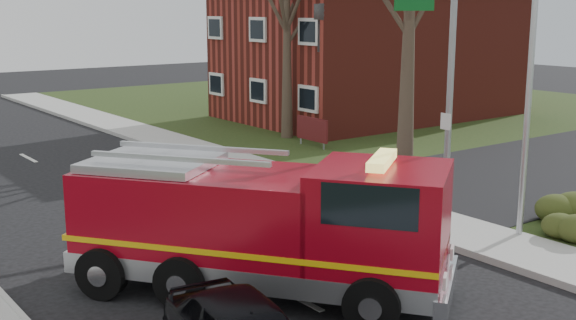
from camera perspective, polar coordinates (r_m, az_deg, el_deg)
ground at (r=15.71m, az=0.37°, el=-10.71°), size 120.00×120.00×0.00m
sidewalk_right at (r=19.82m, az=14.91°, el=-6.02°), size 2.40×80.00×0.15m
brick_building at (r=40.62m, az=6.54°, el=8.50°), size 15.40×10.40×7.25m
health_center_sign at (r=31.25m, az=1.92°, el=2.42°), size 0.12×2.00×1.40m
hedge_corner at (r=21.37m, az=21.79°, el=-3.77°), size 2.80×2.00×0.90m
traffic_signal_mast at (r=19.16m, az=10.25°, el=7.74°), size 5.29×0.18×6.80m
streetlight_pole at (r=19.42m, az=18.52°, el=6.90°), size 1.48×0.16×8.40m
fire_engine at (r=15.45m, az=-1.87°, el=-5.44°), size 6.83×7.93×3.18m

